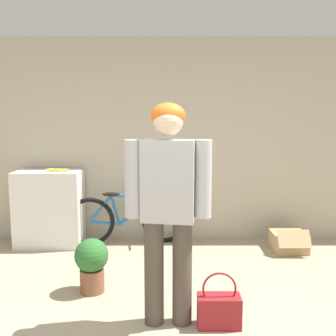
{
  "coord_description": "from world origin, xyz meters",
  "views": [
    {
      "loc": [
        0.03,
        -2.22,
        1.64
      ],
      "look_at": [
        0.03,
        0.7,
        1.24
      ],
      "focal_mm": 42.0,
      "sensor_mm": 36.0,
      "label": 1
    }
  ],
  "objects_px": {
    "banana": "(57,170)",
    "cardboard_box": "(288,241)",
    "bicycle": "(128,219)",
    "person": "(168,198)",
    "potted_plant": "(92,262)",
    "handbag": "(219,309)"
  },
  "relations": [
    {
      "from": "person",
      "to": "banana",
      "type": "relative_size",
      "value": 5.78
    },
    {
      "from": "potted_plant",
      "to": "cardboard_box",
      "type": "bearing_deg",
      "value": 27.47
    },
    {
      "from": "banana",
      "to": "cardboard_box",
      "type": "distance_m",
      "value": 2.95
    },
    {
      "from": "cardboard_box",
      "to": "handbag",
      "type": "bearing_deg",
      "value": -121.72
    },
    {
      "from": "person",
      "to": "potted_plant",
      "type": "bearing_deg",
      "value": 151.06
    },
    {
      "from": "handbag",
      "to": "cardboard_box",
      "type": "bearing_deg",
      "value": 58.28
    },
    {
      "from": "person",
      "to": "banana",
      "type": "xyz_separation_m",
      "value": [
        -1.36,
        1.82,
        -0.05
      ]
    },
    {
      "from": "cardboard_box",
      "to": "potted_plant",
      "type": "bearing_deg",
      "value": -152.53
    },
    {
      "from": "cardboard_box",
      "to": "potted_plant",
      "type": "relative_size",
      "value": 0.95
    },
    {
      "from": "banana",
      "to": "cardboard_box",
      "type": "bearing_deg",
      "value": -3.07
    },
    {
      "from": "person",
      "to": "potted_plant",
      "type": "distance_m",
      "value": 1.15
    },
    {
      "from": "bicycle",
      "to": "potted_plant",
      "type": "distance_m",
      "value": 1.37
    },
    {
      "from": "bicycle",
      "to": "cardboard_box",
      "type": "bearing_deg",
      "value": -14.62
    },
    {
      "from": "bicycle",
      "to": "banana",
      "type": "distance_m",
      "value": 1.07
    },
    {
      "from": "banana",
      "to": "cardboard_box",
      "type": "height_order",
      "value": "banana"
    },
    {
      "from": "person",
      "to": "handbag",
      "type": "relative_size",
      "value": 3.93
    },
    {
      "from": "person",
      "to": "cardboard_box",
      "type": "xyz_separation_m",
      "value": [
        1.46,
        1.67,
        -0.9
      ]
    },
    {
      "from": "bicycle",
      "to": "banana",
      "type": "bearing_deg",
      "value": 176.68
    },
    {
      "from": "handbag",
      "to": "cardboard_box",
      "type": "relative_size",
      "value": 0.91
    },
    {
      "from": "bicycle",
      "to": "potted_plant",
      "type": "height_order",
      "value": "bicycle"
    },
    {
      "from": "banana",
      "to": "potted_plant",
      "type": "height_order",
      "value": "banana"
    },
    {
      "from": "person",
      "to": "potted_plant",
      "type": "xyz_separation_m",
      "value": [
        -0.71,
        0.54,
        -0.72
      ]
    }
  ]
}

